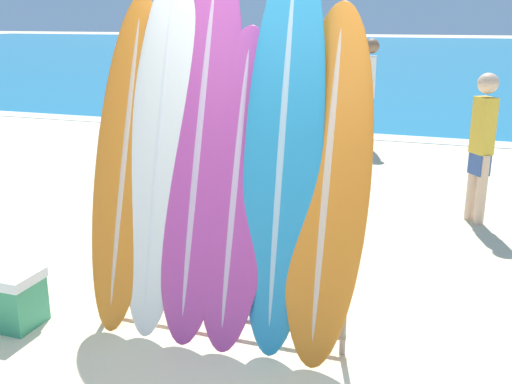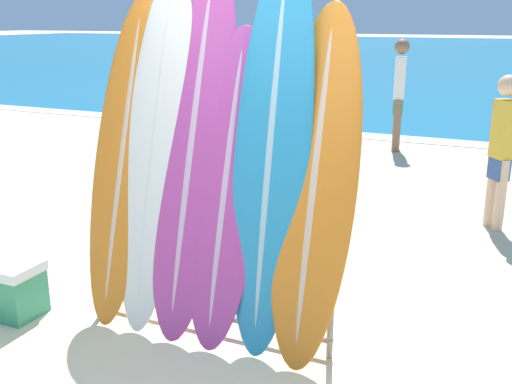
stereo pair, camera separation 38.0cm
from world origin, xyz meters
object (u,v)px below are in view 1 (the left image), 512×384
(surfboard_slot_3, at_px, (236,189))
(person_near_water, at_px, (370,90))
(surfboard_slot_0, at_px, (126,162))
(surfboard_slot_4, at_px, (282,156))
(cooler_box, at_px, (1,296))
(surfboard_slot_5, at_px, (327,186))
(surfboard_slot_1, at_px, (160,149))
(person_mid_beach, at_px, (482,143))
(surfboard_slot_2, at_px, (200,151))
(person_far_left, at_px, (298,118))
(surfboard_rack, at_px, (217,275))

(surfboard_slot_3, distance_m, person_near_water, 6.50)
(surfboard_slot_0, xyz_separation_m, surfboard_slot_4, (1.15, -0.02, 0.14))
(surfboard_slot_0, relative_size, surfboard_slot_3, 1.10)
(surfboard_slot_3, bearing_deg, cooler_box, -165.35)
(surfboard_slot_5, xyz_separation_m, person_near_water, (-0.75, 6.49, -0.13))
(surfboard_slot_0, height_order, surfboard_slot_3, surfboard_slot_0)
(surfboard_slot_1, distance_m, surfboard_slot_4, 0.89)
(surfboard_slot_4, distance_m, cooler_box, 2.28)
(surfboard_slot_0, xyz_separation_m, person_mid_beach, (2.41, 3.02, -0.28))
(surfboard_slot_0, relative_size, surfboard_slot_1, 0.92)
(surfboard_slot_3, relative_size, cooler_box, 3.55)
(surfboard_slot_2, height_order, person_far_left, surfboard_slot_2)
(surfboard_slot_2, xyz_separation_m, person_mid_beach, (1.85, 3.00, -0.40))
(surfboard_slot_4, bearing_deg, surfboard_rack, -171.18)
(surfboard_slot_0, bearing_deg, surfboard_slot_2, 2.54)
(surfboard_slot_1, relative_size, person_far_left, 1.60)
(surfboard_slot_1, bearing_deg, person_near_water, 86.13)
(surfboard_slot_2, distance_m, surfboard_slot_3, 0.37)
(surfboard_slot_1, xyz_separation_m, cooler_box, (-1.07, -0.49, -1.05))
(surfboard_slot_3, relative_size, surfboard_slot_4, 0.81)
(surfboard_slot_0, height_order, surfboard_slot_5, surfboard_slot_0)
(surfboard_slot_0, relative_size, cooler_box, 3.92)
(person_mid_beach, height_order, person_far_left, person_mid_beach)
(surfboard_slot_4, relative_size, person_mid_beach, 1.62)
(surfboard_rack, xyz_separation_m, person_far_left, (-0.56, 4.07, 0.43))
(surfboard_slot_4, bearing_deg, surfboard_slot_2, 175.76)
(surfboard_rack, xyz_separation_m, person_mid_beach, (1.70, 3.11, 0.44))
(surfboard_slot_0, bearing_deg, person_mid_beach, 51.41)
(surfboard_slot_2, xyz_separation_m, surfboard_slot_4, (0.59, -0.04, 0.02))
(surfboard_rack, xyz_separation_m, surfboard_slot_0, (-0.72, 0.09, 0.72))
(surfboard_slot_5, distance_m, person_far_left, 4.22)
(surfboard_slot_0, bearing_deg, person_far_left, 87.71)
(surfboard_slot_0, relative_size, person_mid_beach, 1.45)
(surfboard_slot_4, bearing_deg, surfboard_slot_1, 177.56)
(surfboard_slot_1, distance_m, surfboard_slot_5, 1.19)
(surfboard_slot_0, xyz_separation_m, cooler_box, (-0.81, -0.47, -0.95))
(person_near_water, bearing_deg, surfboard_slot_4, -3.97)
(surfboard_slot_1, height_order, surfboard_slot_5, surfboard_slot_1)
(surfboard_slot_1, relative_size, surfboard_slot_4, 0.98)
(person_far_left, bearing_deg, surfboard_slot_2, 105.06)
(surfboard_slot_3, height_order, cooler_box, surfboard_slot_3)
(surfboard_slot_5, bearing_deg, surfboard_rack, -175.64)
(surfboard_slot_5, distance_m, person_mid_beach, 3.21)
(surfboard_slot_5, xyz_separation_m, cooler_box, (-2.26, -0.44, -0.91))
(surfboard_rack, height_order, person_near_water, person_near_water)
(person_far_left, bearing_deg, surfboard_slot_3, 108.98)
(surfboard_slot_2, xyz_separation_m, person_far_left, (-0.40, 3.96, -0.40))
(surfboard_slot_2, xyz_separation_m, cooler_box, (-1.37, -0.50, -1.06))
(person_mid_beach, bearing_deg, surfboard_slot_1, -71.27)
(surfboard_slot_3, bearing_deg, surfboard_rack, -160.50)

